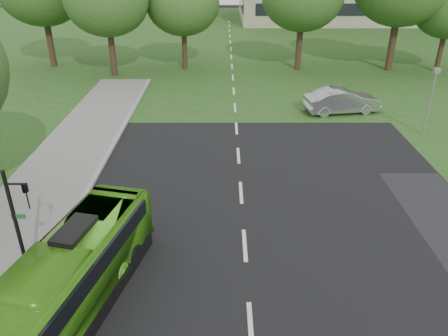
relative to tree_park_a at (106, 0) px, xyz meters
name	(u,v)px	position (x,y,z in m)	size (l,w,h in m)	color
ground	(247,281)	(10.43, -26.75, -6.28)	(160.00, 160.00, 0.00)	black
street_surfaces	(229,88)	(10.05, -4.00, -6.25)	(120.00, 120.00, 0.15)	black
tree_park_a	(106,0)	(0.00, 0.00, 0.00)	(6.97, 6.97, 9.26)	black
tree_park_b	(183,4)	(6.05, 2.43, -0.56)	(6.47, 6.47, 8.48)	black
bus	(65,283)	(4.93, -28.20, -5.06)	(2.05, 8.76, 2.44)	#50AE1E
sedan	(342,101)	(17.67, -9.75, -5.45)	(1.77, 5.08, 1.67)	#A1A1A6
traffic_light	(20,223)	(3.37, -27.00, -3.73)	(0.70, 0.20, 4.35)	black
camera_pole	(432,93)	(21.70, -13.74, -3.67)	(0.34, 0.30, 4.05)	gray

